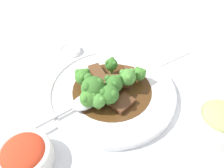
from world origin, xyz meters
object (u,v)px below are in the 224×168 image
object	(u,v)px
beef_strip_0	(97,75)
broccoli_floret_8	(139,74)
broccoli_floret_1	(111,64)
sauce_dish	(70,50)
side_bowl_kimchi	(25,155)
beef_strip_2	(101,86)
broccoli_floret_0	(128,77)
beef_strip_4	(123,103)
broccoli_floret_6	(114,84)
broccoli_floret_4	(98,100)
broccoli_floret_5	(89,98)
main_plate	(112,91)
serving_spoon	(76,105)
broccoli_floret_7	(109,94)
beef_strip_3	(127,74)
broccoli_floret_3	(83,76)
side_bowl_appetizer	(220,120)
beef_strip_1	(115,81)
broccoli_floret_2	(92,87)

from	to	relation	value
beef_strip_0	broccoli_floret_8	world-z (taller)	broccoli_floret_8
broccoli_floret_1	sauce_dish	size ratio (longest dim) A/B	0.70
broccoli_floret_1	side_bowl_kimchi	distance (m)	0.28
beef_strip_2	side_bowl_kimchi	size ratio (longest dim) A/B	0.55
broccoli_floret_0	broccoli_floret_1	size ratio (longest dim) A/B	1.17
sauce_dish	broccoli_floret_1	bearing A→B (deg)	-81.14
beef_strip_0	side_bowl_kimchi	size ratio (longest dim) A/B	0.73
beef_strip_4	broccoli_floret_8	distance (m)	0.09
broccoli_floret_6	broccoli_floret_4	bearing A→B (deg)	-166.09
broccoli_floret_5	sauce_dish	bearing A→B (deg)	69.74
beef_strip_4	broccoli_floret_1	distance (m)	0.11
main_plate	beef_strip_4	distance (m)	0.06
beef_strip_2	serving_spoon	distance (m)	0.08
broccoli_floret_8	broccoli_floret_7	bearing A→B (deg)	-172.66
broccoli_floret_6	sauce_dish	distance (m)	0.23
beef_strip_3	broccoli_floret_7	bearing A→B (deg)	-154.99
serving_spoon	sauce_dish	bearing A→B (deg)	62.93
beef_strip_0	broccoli_floret_5	xyz separation A→B (m)	(-0.07, -0.07, 0.02)
beef_strip_3	broccoli_floret_3	world-z (taller)	broccoli_floret_3
beef_strip_0	broccoli_floret_8	distance (m)	0.11
main_plate	side_bowl_appetizer	world-z (taller)	side_bowl_appetizer
broccoli_floret_7	beef_strip_0	bearing A→B (deg)	71.38
beef_strip_3	beef_strip_0	bearing A→B (deg)	141.73
broccoli_floret_5	beef_strip_0	bearing A→B (deg)	44.37
sauce_dish	serving_spoon	bearing A→B (deg)	-117.07
broccoli_floret_8	side_bowl_appetizer	world-z (taller)	side_bowl_appetizer
broccoli_floret_3	serving_spoon	xyz separation A→B (m)	(-0.05, -0.05, -0.02)
beef_strip_4	sauce_dish	world-z (taller)	beef_strip_4
broccoli_floret_8	broccoli_floret_4	bearing A→B (deg)	-176.56
beef_strip_2	broccoli_floret_4	bearing A→B (deg)	-131.34
beef_strip_4	broccoli_floret_3	world-z (taller)	broccoli_floret_3
broccoli_floret_6	beef_strip_1	bearing A→B (deg)	43.99
beef_strip_4	broccoli_floret_2	xyz separation A→B (m)	(-0.04, 0.06, 0.03)
broccoli_floret_6	sauce_dish	bearing A→B (deg)	86.53
beef_strip_2	broccoli_floret_8	size ratio (longest dim) A/B	1.54
broccoli_floret_2	serving_spoon	distance (m)	0.05
broccoli_floret_2	broccoli_floret_4	distance (m)	0.03
beef_strip_1	side_bowl_appetizer	xyz separation A→B (m)	(0.10, -0.23, 0.00)
beef_strip_2	broccoli_floret_7	bearing A→B (deg)	-104.90
beef_strip_3	broccoli_floret_0	world-z (taller)	broccoli_floret_0
beef_strip_2	broccoli_floret_8	world-z (taller)	broccoli_floret_8
broccoli_floret_2	broccoli_floret_5	distance (m)	0.03
beef_strip_2	broccoli_floret_0	bearing A→B (deg)	-34.50
beef_strip_0	beef_strip_2	size ratio (longest dim) A/B	1.33
broccoli_floret_4	side_bowl_appetizer	world-z (taller)	broccoli_floret_4
broccoli_floret_4	side_bowl_appetizer	bearing A→B (deg)	-48.22
broccoli_floret_0	serving_spoon	xyz separation A→B (m)	(-0.13, 0.02, -0.03)
beef_strip_1	beef_strip_4	xyz separation A→B (m)	(-0.03, -0.06, -0.00)
main_plate	broccoli_floret_0	size ratio (longest dim) A/B	6.00
beef_strip_4	broccoli_floret_0	world-z (taller)	broccoli_floret_0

